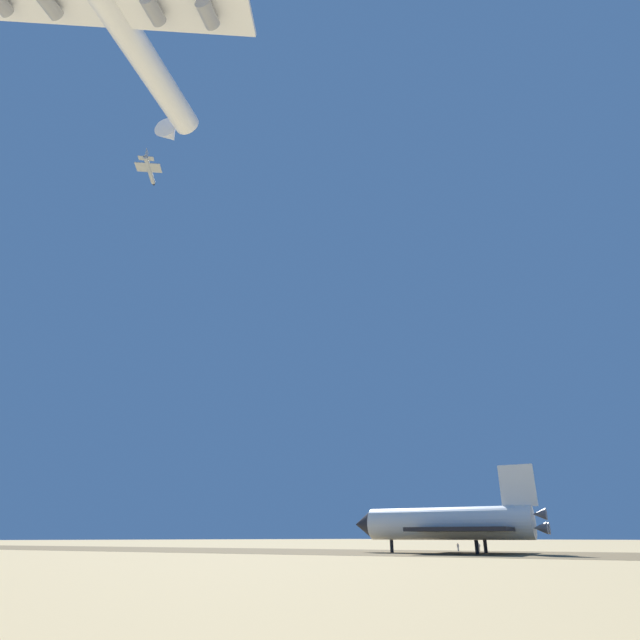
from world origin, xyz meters
The scene contains 8 objects.
ground_plane centered at (0.00, 0.00, 0.00)m, with size 1200.00×1200.00×0.00m, color tan.
runway_strip centered at (3.52, 1.97, 0.01)m, with size 440.00×44.00×0.02m, color brown.
space_shuttle centered at (4.03, 2.13, 5.35)m, with size 38.23×28.40×15.80m.
carrier_jet centered at (22.11, 77.75, 101.89)m, with size 59.45×62.53×21.57m.
chase_jet_lead centered at (80.20, 40.91, 113.88)m, with size 13.82×11.63×4.00m.
ground_crew_near_nose centered at (5.22, -14.01, 0.94)m, with size 0.34×0.63×1.73m.
ground_crew_mid_fuselage centered at (6.61, -13.73, 0.94)m, with size 0.59×0.40×1.73m.
ground_crew_near_wingtip centered at (10.81, -12.15, 0.94)m, with size 0.32×0.64×1.73m.
Camera 1 is at (-59.39, 96.46, 2.90)m, focal length 29.44 mm.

